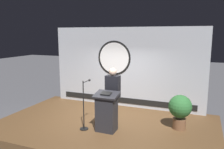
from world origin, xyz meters
TOP-DOWN VIEW (x-y plane):
  - ground_plane at (0.00, 0.00)m, footprint 40.00×40.00m
  - stage_platform at (0.00, 0.00)m, footprint 6.40×4.00m
  - banner_display at (-0.01, 1.85)m, footprint 5.59×0.12m
  - podium at (0.24, -0.45)m, footprint 0.64×0.50m
  - speaker_person at (0.23, 0.03)m, footprint 0.40×0.26m
  - microphone_stand at (-0.39, -0.55)m, footprint 0.24×0.53m
  - potted_plant at (2.07, 0.43)m, footprint 0.64×0.64m

SIDE VIEW (x-z plane):
  - ground_plane at x=0.00m, z-range 0.00..0.00m
  - stage_platform at x=0.00m, z-range 0.00..0.30m
  - microphone_stand at x=-0.39m, z-range 0.09..1.47m
  - podium at x=0.24m, z-range 0.29..1.38m
  - potted_plant at x=2.07m, z-range 0.40..1.37m
  - speaker_person at x=0.23m, z-range 0.32..2.00m
  - banner_display at x=-0.01m, z-range 0.30..3.16m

